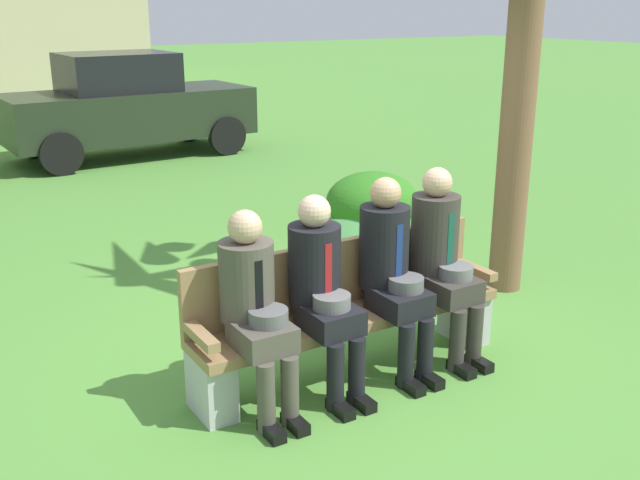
# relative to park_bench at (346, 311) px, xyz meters

# --- Properties ---
(ground_plane) EXTENTS (80.00, 80.00, 0.00)m
(ground_plane) POSITION_rel_park_bench_xyz_m (0.11, 0.07, -0.43)
(ground_plane) COLOR #508C37
(park_bench) EXTENTS (2.26, 0.44, 0.90)m
(park_bench) POSITION_rel_park_bench_xyz_m (0.00, 0.00, 0.00)
(park_bench) COLOR #99754C
(park_bench) RESTS_ON ground
(seated_man_leftmost) EXTENTS (0.34, 0.72, 1.27)m
(seated_man_leftmost) POSITION_rel_park_bench_xyz_m (-0.76, -0.14, 0.27)
(seated_man_leftmost) COLOR #4C473D
(seated_man_leftmost) RESTS_ON ground
(seated_man_centerleft) EXTENTS (0.34, 0.72, 1.30)m
(seated_man_centerleft) POSITION_rel_park_bench_xyz_m (-0.28, -0.14, 0.29)
(seated_man_centerleft) COLOR black
(seated_man_centerleft) RESTS_ON ground
(seated_man_centerright) EXTENTS (0.34, 0.72, 1.34)m
(seated_man_centerright) POSITION_rel_park_bench_xyz_m (0.28, -0.13, 0.31)
(seated_man_centerright) COLOR black
(seated_man_centerright) RESTS_ON ground
(seated_man_rightmost) EXTENTS (0.34, 0.72, 1.36)m
(seated_man_rightmost) POSITION_rel_park_bench_xyz_m (0.72, -0.13, 0.32)
(seated_man_rightmost) COLOR #38332D
(seated_man_rightmost) RESTS_ON ground
(shrub_near_bench) EXTENTS (0.93, 0.86, 0.58)m
(shrub_near_bench) POSITION_rel_park_bench_xyz_m (0.85, 1.41, -0.14)
(shrub_near_bench) COLOR #377137
(shrub_near_bench) RESTS_ON ground
(shrub_mid_lawn) EXTENTS (1.06, 0.97, 0.66)m
(shrub_mid_lawn) POSITION_rel_park_bench_xyz_m (2.07, 2.59, -0.10)
(shrub_mid_lawn) COLOR #317B20
(shrub_mid_lawn) RESTS_ON ground
(parked_car_far) EXTENTS (3.97, 1.85, 1.68)m
(parked_car_far) POSITION_rel_park_bench_xyz_m (1.07, 8.09, 0.40)
(parked_car_far) COLOR #232D1E
(parked_car_far) RESTS_ON ground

